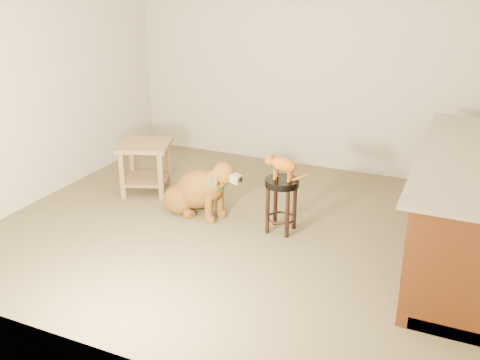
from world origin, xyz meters
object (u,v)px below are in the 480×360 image
at_px(golden_retriever, 199,191).
at_px(tabby_kitten, 282,165).
at_px(side_table, 145,160).
at_px(wood_stool, 457,161).
at_px(padded_stool, 282,195).

relative_size(golden_retriever, tabby_kitten, 2.45).
bearing_deg(golden_retriever, side_table, 175.20).
bearing_deg(wood_stool, side_table, -158.47).
relative_size(wood_stool, tabby_kitten, 1.90).
relative_size(padded_stool, wood_stool, 0.67).
relative_size(side_table, tabby_kitten, 1.68).
bearing_deg(tabby_kitten, padded_stool, -5.72).
relative_size(padded_stool, tabby_kitten, 1.27).
distance_m(wood_stool, tabby_kitten, 2.14).
height_order(wood_stool, side_table, wood_stool).
distance_m(golden_retriever, tabby_kitten, 0.99).
bearing_deg(golden_retriever, wood_stool, 47.00).
distance_m(padded_stool, side_table, 1.74).
relative_size(wood_stool, side_table, 1.13).
height_order(padded_stool, golden_retriever, golden_retriever).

